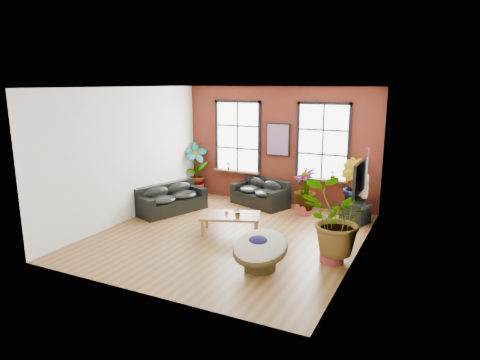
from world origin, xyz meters
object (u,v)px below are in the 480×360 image
(sofa_back, at_px, (261,194))
(coffee_table, at_px, (230,217))
(sofa_left, at_px, (171,200))
(papasan_chair, at_px, (260,249))

(sofa_back, relative_size, coffee_table, 1.17)
(sofa_left, distance_m, coffee_table, 2.48)
(sofa_back, xyz_separation_m, papasan_chair, (1.77, -4.18, 0.06))
(sofa_left, height_order, coffee_table, sofa_left)
(coffee_table, bearing_deg, papasan_chair, -68.77)
(sofa_left, xyz_separation_m, papasan_chair, (3.82, -2.44, 0.07))
(sofa_back, relative_size, papasan_chair, 1.54)
(sofa_left, xyz_separation_m, coffee_table, (2.33, -0.82, 0.05))
(sofa_left, bearing_deg, sofa_back, -30.25)
(papasan_chair, bearing_deg, coffee_table, 139.88)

